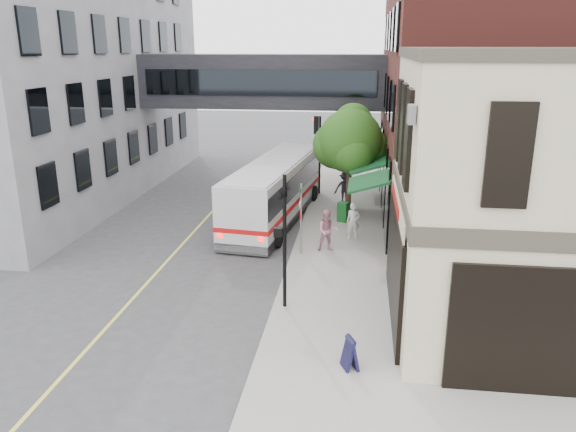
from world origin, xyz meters
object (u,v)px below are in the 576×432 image
(bus, at_px, (276,188))
(sandwich_board, at_px, (350,353))
(pedestrian_a, at_px, (353,221))
(pedestrian_b, at_px, (328,231))
(newspaper_box, at_px, (343,212))
(pedestrian_c, at_px, (345,188))

(bus, relative_size, sandwich_board, 12.40)
(bus, xyz_separation_m, pedestrian_a, (3.94, -2.91, -0.69))
(bus, relative_size, pedestrian_b, 6.23)
(pedestrian_b, bearing_deg, newspaper_box, 74.28)
(bus, bearing_deg, pedestrian_c, 39.66)
(pedestrian_c, bearing_deg, sandwich_board, -100.56)
(sandwich_board, bearing_deg, pedestrian_c, 68.79)
(pedestrian_b, bearing_deg, bus, 113.40)
(newspaper_box, relative_size, sandwich_board, 1.09)
(pedestrian_c, xyz_separation_m, sandwich_board, (0.69, -16.39, -0.45))
(pedestrian_b, distance_m, pedestrian_c, 7.46)
(pedestrian_b, xyz_separation_m, pedestrian_c, (0.48, 7.44, 0.01))
(pedestrian_c, bearing_deg, pedestrian_a, -97.42)
(pedestrian_a, relative_size, sandwich_board, 1.81)
(pedestrian_b, relative_size, sandwich_board, 1.99)
(pedestrian_b, height_order, pedestrian_c, pedestrian_c)
(pedestrian_b, distance_m, newspaper_box, 4.28)
(newspaper_box, bearing_deg, pedestrian_a, -55.74)
(bus, relative_size, pedestrian_a, 6.84)
(pedestrian_b, height_order, newspaper_box, pedestrian_b)
(pedestrian_a, height_order, pedestrian_c, pedestrian_c)
(pedestrian_a, distance_m, newspaper_box, 2.58)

